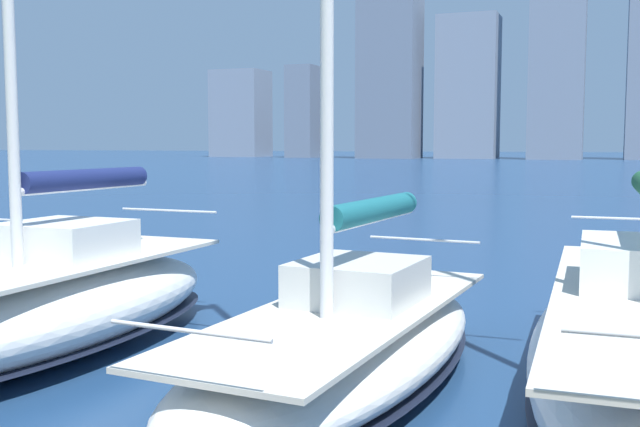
# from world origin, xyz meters

# --- Properties ---
(city_skyline) EXTENTS (171.73, 22.35, 52.15)m
(city_skyline) POSITION_xyz_m (0.33, -159.10, 18.21)
(city_skyline) COLOR slate
(city_skyline) RESTS_ON ground
(sailboat_teal) EXTENTS (3.01, 7.53, 10.93)m
(sailboat_teal) POSITION_xyz_m (-0.70, -5.99, 0.62)
(sailboat_teal) COLOR white
(sailboat_teal) RESTS_ON ground
(sailboat_navy) EXTENTS (2.86, 7.25, 10.65)m
(sailboat_navy) POSITION_xyz_m (3.94, -5.92, 0.76)
(sailboat_navy) COLOR white
(sailboat_navy) RESTS_ON ground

